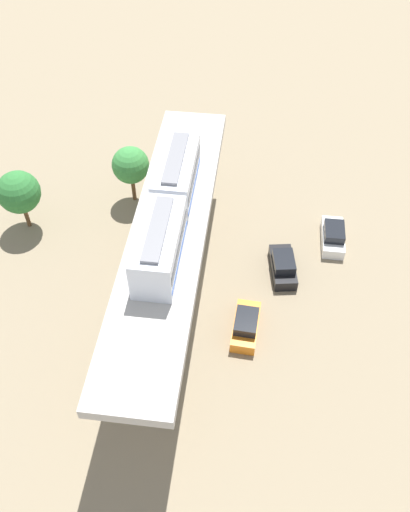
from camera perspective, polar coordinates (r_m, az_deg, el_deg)
name	(u,v)px	position (r m, az deg, el deg)	size (l,w,h in m)	color
ground_plane	(173,293)	(43.89, -3.31, -3.87)	(120.00, 120.00, 0.00)	#84755B
viaduct	(170,246)	(39.64, -3.65, 1.06)	(5.20, 28.00, 7.35)	#B7B2AA
train	(168,209)	(37.52, -3.81, 4.89)	(2.64, 13.55, 3.24)	silver
parked_car_white	(333,236)	(48.14, 13.05, 2.03)	(1.85, 4.22, 1.76)	white
parked_car_orange	(246,325)	(41.24, 4.23, -7.12)	(2.03, 4.29, 1.76)	orange
parked_car_black	(283,266)	(45.10, 8.05, -1.00)	(2.47, 4.44, 1.76)	black
tree_near_viaduct	(19,192)	(48.69, -18.65, 6.24)	(3.62, 3.62, 5.71)	brown
tree_mid_lot	(131,165)	(49.17, -7.68, 9.25)	(3.28, 3.28, 5.60)	brown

